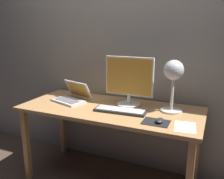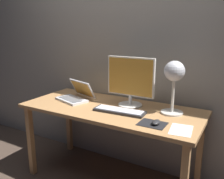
{
  "view_description": "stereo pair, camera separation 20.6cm",
  "coord_description": "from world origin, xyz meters",
  "px_view_note": "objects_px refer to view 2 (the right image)",
  "views": [
    {
      "loc": [
        0.85,
        -1.88,
        1.43
      ],
      "look_at": [
        0.04,
        -0.05,
        0.92
      ],
      "focal_mm": 38.99,
      "sensor_mm": 36.0,
      "label": 1
    },
    {
      "loc": [
        1.03,
        -1.79,
        1.43
      ],
      "look_at": [
        0.04,
        -0.05,
        0.92
      ],
      "focal_mm": 38.99,
      "sensor_mm": 36.0,
      "label": 2
    }
  ],
  "objects_px": {
    "monitor": "(131,80)",
    "mouse": "(156,122)",
    "keyboard_main": "(119,111)",
    "laptop": "(77,94)",
    "desk_lamp": "(174,76)"
  },
  "relations": [
    {
      "from": "mouse",
      "to": "monitor",
      "type": "bearing_deg",
      "value": 139.25
    },
    {
      "from": "keyboard_main",
      "to": "laptop",
      "type": "height_order",
      "value": "laptop"
    },
    {
      "from": "monitor",
      "to": "desk_lamp",
      "type": "bearing_deg",
      "value": -1.54
    },
    {
      "from": "monitor",
      "to": "keyboard_main",
      "type": "distance_m",
      "value": 0.3
    },
    {
      "from": "laptop",
      "to": "desk_lamp",
      "type": "relative_size",
      "value": 0.87
    },
    {
      "from": "mouse",
      "to": "desk_lamp",
      "type": "bearing_deg",
      "value": 84.43
    },
    {
      "from": "keyboard_main",
      "to": "mouse",
      "type": "distance_m",
      "value": 0.38
    },
    {
      "from": "laptop",
      "to": "desk_lamp",
      "type": "height_order",
      "value": "desk_lamp"
    },
    {
      "from": "keyboard_main",
      "to": "desk_lamp",
      "type": "relative_size",
      "value": 1.02
    },
    {
      "from": "keyboard_main",
      "to": "desk_lamp",
      "type": "distance_m",
      "value": 0.53
    },
    {
      "from": "monitor",
      "to": "desk_lamp",
      "type": "relative_size",
      "value": 1.01
    },
    {
      "from": "mouse",
      "to": "keyboard_main",
      "type": "bearing_deg",
      "value": 163.46
    },
    {
      "from": "monitor",
      "to": "mouse",
      "type": "bearing_deg",
      "value": -40.75
    },
    {
      "from": "laptop",
      "to": "mouse",
      "type": "xyz_separation_m",
      "value": [
        0.9,
        -0.23,
        -0.03
      ]
    },
    {
      "from": "mouse",
      "to": "laptop",
      "type": "bearing_deg",
      "value": 165.91
    }
  ]
}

